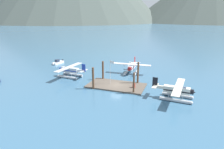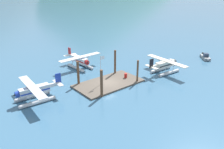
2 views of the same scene
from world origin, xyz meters
name	(u,v)px [view 2 (image 2 of 2)]	position (x,y,z in m)	size (l,w,h in m)	color
ground_plane	(109,84)	(0.00, 0.00, 0.00)	(1200.00, 1200.00, 0.00)	#38607F
dock_platform	(109,83)	(0.00, 0.00, 0.15)	(12.75, 6.86, 0.30)	brown
piling_near_left	(102,84)	(-4.13, -3.29, 2.40)	(0.47, 0.47, 4.80)	brown
piling_near_right	(138,72)	(4.74, -2.91, 2.24)	(0.36, 0.36, 4.49)	brown
piling_far_left	(78,73)	(-4.60, 3.29, 2.34)	(0.46, 0.46, 4.67)	brown
piling_far_right	(115,62)	(4.21, 3.09, 2.62)	(0.43, 0.43, 5.23)	brown
flagpole	(101,67)	(-1.46, 0.32, 3.78)	(0.95, 0.10, 5.54)	silver
fuel_drum	(126,76)	(4.14, -0.29, 0.74)	(0.62, 0.62, 0.88)	#AD1E19
seaplane_white_bow_centre	(80,61)	(0.63, 11.08, 1.58)	(10.45, 7.98, 3.84)	#B7BABF
seaplane_cream_stbd_aft	(165,66)	(13.08, -2.98, 1.58)	(7.97, 10.47, 3.84)	#B7BABF
seaplane_silver_port_fwd	(34,92)	(-13.42, 2.35, 1.58)	(7.97, 10.47, 3.84)	#B7BABF
boat_grey_open_se	(205,57)	(28.59, -3.50, 0.49)	(3.96, 4.09, 1.50)	gray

